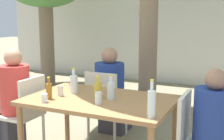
% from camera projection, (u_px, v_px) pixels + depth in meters
% --- Properties ---
extents(cafe_building_wall, '(10.00, 0.08, 2.80)m').
position_uv_depth(cafe_building_wall, '(189.00, 24.00, 7.11)').
color(cafe_building_wall, beige).
rests_on(cafe_building_wall, ground_plane).
extents(dining_table_front, '(1.51, 0.98, 0.77)m').
position_uv_depth(dining_table_front, '(100.00, 106.00, 3.24)').
color(dining_table_front, '#996B42').
rests_on(dining_table_front, ground_plane).
extents(patio_chair_0, '(0.44, 0.44, 0.91)m').
position_uv_depth(patio_chair_0, '(26.00, 110.00, 3.68)').
color(patio_chair_0, beige).
rests_on(patio_chair_0, ground_plane).
extents(patio_chair_1, '(0.44, 0.44, 0.91)m').
position_uv_depth(patio_chair_1, '(196.00, 137.00, 2.86)').
color(patio_chair_1, beige).
rests_on(patio_chair_1, ground_plane).
extents(patio_chair_2, '(0.44, 0.44, 0.91)m').
position_uv_depth(patio_chair_2, '(105.00, 101.00, 4.04)').
color(patio_chair_2, beige).
rests_on(patio_chair_2, ground_plane).
extents(person_seated_0, '(0.58, 0.35, 1.24)m').
position_uv_depth(person_seated_0, '(10.00, 104.00, 3.77)').
color(person_seated_0, '#383842').
rests_on(person_seated_0, ground_plane).
extents(person_seated_2, '(0.39, 0.60, 1.20)m').
position_uv_depth(person_seated_2, '(112.00, 95.00, 4.24)').
color(person_seated_2, '#383842').
rests_on(person_seated_2, ground_plane).
extents(oil_cruet_0, '(0.08, 0.08, 0.23)m').
position_uv_depth(oil_cruet_0, '(98.00, 89.00, 3.24)').
color(oil_cruet_0, gold).
rests_on(oil_cruet_0, dining_table_front).
extents(water_bottle_1, '(0.08, 0.08, 0.28)m').
position_uv_depth(water_bottle_1, '(74.00, 83.00, 3.43)').
color(water_bottle_1, silver).
rests_on(water_bottle_1, dining_table_front).
extents(water_bottle_2, '(0.07, 0.07, 0.26)m').
position_uv_depth(water_bottle_2, '(111.00, 90.00, 3.16)').
color(water_bottle_2, silver).
rests_on(water_bottle_2, dining_table_front).
extents(amber_bottle_3, '(0.06, 0.06, 0.23)m').
position_uv_depth(amber_bottle_3, '(49.00, 90.00, 3.19)').
color(amber_bottle_3, '#9E661E').
rests_on(amber_bottle_3, dining_table_front).
extents(water_bottle_4, '(0.07, 0.07, 0.33)m').
position_uv_depth(water_bottle_4, '(151.00, 103.00, 2.60)').
color(water_bottle_4, silver).
rests_on(water_bottle_4, dining_table_front).
extents(drinking_glass_0, '(0.06, 0.06, 0.11)m').
position_uv_depth(drinking_glass_0, '(60.00, 91.00, 3.32)').
color(drinking_glass_0, silver).
rests_on(drinking_glass_0, dining_table_front).
extents(drinking_glass_1, '(0.08, 0.08, 0.12)m').
position_uv_depth(drinking_glass_1, '(111.00, 87.00, 3.45)').
color(drinking_glass_1, silver).
rests_on(drinking_glass_1, dining_table_front).
extents(drinking_glass_2, '(0.07, 0.07, 0.12)m').
position_uv_depth(drinking_glass_2, '(98.00, 98.00, 3.01)').
color(drinking_glass_2, silver).
rests_on(drinking_glass_2, dining_table_front).
extents(drinking_glass_3, '(0.06, 0.06, 0.09)m').
position_uv_depth(drinking_glass_3, '(44.00, 98.00, 3.08)').
color(drinking_glass_3, white).
rests_on(drinking_glass_3, dining_table_front).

